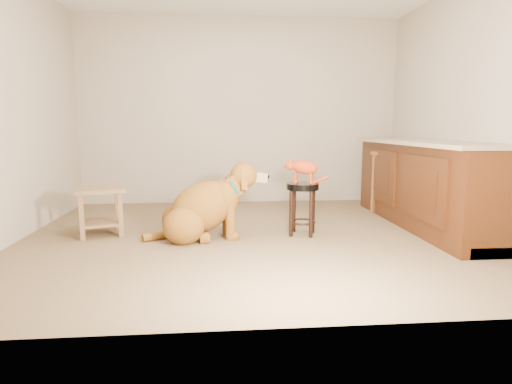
{
  "coord_description": "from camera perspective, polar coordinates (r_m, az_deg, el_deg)",
  "views": [
    {
      "loc": [
        -0.32,
        -4.17,
        1.09
      ],
      "look_at": [
        0.05,
        -0.02,
        0.45
      ],
      "focal_mm": 30.0,
      "sensor_mm": 36.0,
      "label": 1
    }
  ],
  "objects": [
    {
      "name": "floor",
      "position": [
        4.32,
        -0.63,
        -5.89
      ],
      "size": [
        4.5,
        4.0,
        0.01
      ],
      "primitive_type": "cube",
      "color": "brown",
      "rests_on": "ground"
    },
    {
      "name": "room_shell",
      "position": [
        4.22,
        -0.67,
        16.72
      ],
      "size": [
        4.54,
        4.04,
        2.62
      ],
      "color": "#A49784",
      "rests_on": "ground"
    },
    {
      "name": "cabinet_run",
      "position": [
        5.05,
        21.66,
        0.71
      ],
      "size": [
        0.7,
        2.56,
        0.94
      ],
      "color": "#3E1E0B",
      "rests_on": "ground"
    },
    {
      "name": "padded_stool",
      "position": [
        4.32,
        6.22,
        -0.84
      ],
      "size": [
        0.34,
        0.34,
        0.53
      ],
      "rotation": [
        0.0,
        0.0,
        -0.32
      ],
      "color": "black",
      "rests_on": "ground"
    },
    {
      "name": "wood_stool",
      "position": [
        5.57,
        17.94,
        1.27
      ],
      "size": [
        0.54,
        0.54,
        0.78
      ],
      "rotation": [
        0.0,
        0.0,
        0.32
      ],
      "color": "brown",
      "rests_on": "ground"
    },
    {
      "name": "side_table",
      "position": [
        4.59,
        -20.08,
        -1.48
      ],
      "size": [
        0.58,
        0.58,
        0.48
      ],
      "rotation": [
        0.0,
        0.0,
        0.3
      ],
      "color": "brown",
      "rests_on": "ground"
    },
    {
      "name": "golden_retriever",
      "position": [
        4.19,
        -7.02,
        -2.24
      ],
      "size": [
        1.25,
        0.66,
        0.8
      ],
      "rotation": [
        0.0,
        0.0,
        0.14
      ],
      "color": "brown",
      "rests_on": "ground"
    },
    {
      "name": "tabby_kitten",
      "position": [
        4.29,
        6.15,
        3.21
      ],
      "size": [
        0.45,
        0.21,
        0.28
      ],
      "rotation": [
        0.0,
        0.0,
        -0.32
      ],
      "color": "#972D0F",
      "rests_on": "padded_stool"
    }
  ]
}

